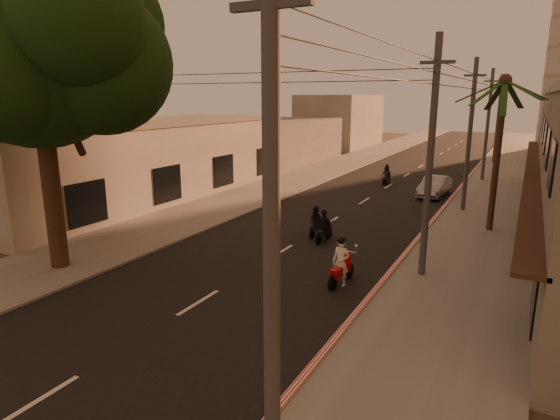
% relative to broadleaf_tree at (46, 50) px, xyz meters
% --- Properties ---
extents(ground, '(160.00, 160.00, 0.00)m').
position_rel_broadleaf_tree_xyz_m(ground, '(6.61, -2.14, -8.48)').
color(ground, '#383023').
rests_on(ground, ground).
extents(road, '(10.00, 140.00, 0.02)m').
position_rel_broadleaf_tree_xyz_m(road, '(6.61, 17.86, -8.47)').
color(road, black).
rests_on(road, ground).
extents(sidewalk_right, '(5.00, 140.00, 0.12)m').
position_rel_broadleaf_tree_xyz_m(sidewalk_right, '(14.11, 17.86, -8.42)').
color(sidewalk_right, slate).
rests_on(sidewalk_right, ground).
extents(sidewalk_left, '(5.00, 140.00, 0.12)m').
position_rel_broadleaf_tree_xyz_m(sidewalk_left, '(-0.89, 17.86, -8.42)').
color(sidewalk_left, slate).
rests_on(sidewalk_left, ground).
extents(curb_stripe, '(0.20, 60.00, 0.20)m').
position_rel_broadleaf_tree_xyz_m(curb_stripe, '(11.71, 12.86, -8.38)').
color(curb_stripe, red).
rests_on(curb_stripe, ground).
extents(left_building, '(8.20, 24.20, 5.20)m').
position_rel_broadleaf_tree_xyz_m(left_building, '(-7.37, 11.86, -5.88)').
color(left_building, '#A9A599').
rests_on(left_building, ground).
extents(broadleaf_tree, '(9.60, 8.70, 12.10)m').
position_rel_broadleaf_tree_xyz_m(broadleaf_tree, '(0.00, 0.00, 0.00)').
color(broadleaf_tree, black).
rests_on(broadleaf_tree, ground).
extents(palm_tree, '(5.00, 5.00, 8.20)m').
position_rel_broadleaf_tree_xyz_m(palm_tree, '(14.61, 13.86, -1.33)').
color(palm_tree, black).
rests_on(palm_tree, ground).
extents(utility_poles, '(1.20, 48.26, 9.00)m').
position_rel_broadleaf_tree_xyz_m(utility_poles, '(12.81, 17.86, -1.94)').
color(utility_poles, '#38383A').
rests_on(utility_poles, ground).
extents(filler_left_near, '(8.00, 14.00, 4.40)m').
position_rel_broadleaf_tree_xyz_m(filler_left_near, '(-7.39, 31.86, -6.28)').
color(filler_left_near, '#A9A599').
rests_on(filler_left_near, ground).
extents(filler_left_far, '(8.00, 14.00, 7.00)m').
position_rel_broadleaf_tree_xyz_m(filler_left_far, '(-7.39, 49.86, -4.98)').
color(filler_left_far, '#A9A599').
rests_on(filler_left_far, ground).
extents(scooter_red, '(0.81, 1.95, 1.93)m').
position_rel_broadleaf_tree_xyz_m(scooter_red, '(10.32, 3.59, -7.63)').
color(scooter_red, black).
rests_on(scooter_red, ground).
extents(scooter_mid_a, '(0.78, 1.64, 1.61)m').
position_rel_broadleaf_tree_xyz_m(scooter_mid_a, '(6.99, 8.90, -7.75)').
color(scooter_mid_a, black).
rests_on(scooter_mid_a, ground).
extents(scooter_mid_b, '(0.96, 1.69, 1.65)m').
position_rel_broadleaf_tree_xyz_m(scooter_mid_b, '(7.70, 8.18, -7.73)').
color(scooter_mid_b, black).
rests_on(scooter_mid_b, ground).
extents(scooter_far_a, '(0.81, 1.67, 1.64)m').
position_rel_broadleaf_tree_xyz_m(scooter_far_a, '(6.22, 24.55, -7.74)').
color(scooter_far_a, black).
rests_on(scooter_far_a, ground).
extents(parked_car, '(1.99, 4.46, 1.41)m').
position_rel_broadleaf_tree_xyz_m(parked_car, '(10.44, 21.63, -7.77)').
color(parked_car, gray).
rests_on(parked_car, ground).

